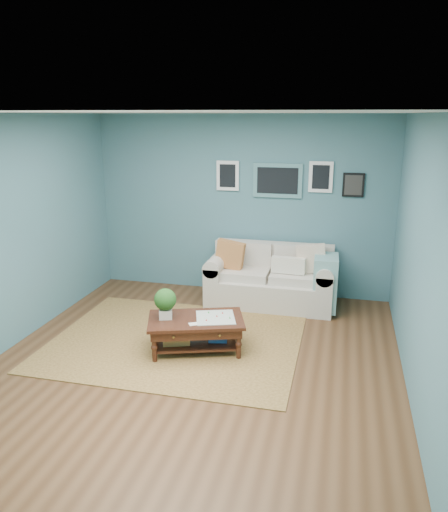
% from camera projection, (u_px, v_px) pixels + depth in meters
% --- Properties ---
extents(room_shell, '(5.00, 5.02, 2.70)m').
position_uv_depth(room_shell, '(196.00, 244.00, 5.26)').
color(room_shell, brown).
rests_on(room_shell, ground).
extents(area_rug, '(2.98, 2.39, 0.01)m').
position_uv_depth(area_rug, '(176.00, 341.00, 6.11)').
color(area_rug, brown).
rests_on(area_rug, ground).
extents(loveseat, '(1.85, 0.84, 0.95)m').
position_uv_depth(loveseat, '(276.00, 279.00, 7.23)').
color(loveseat, beige).
rests_on(loveseat, ground).
extents(coffee_table, '(1.24, 0.95, 0.76)m').
position_uv_depth(coffee_table, '(191.00, 324.00, 5.78)').
color(coffee_table, black).
rests_on(coffee_table, ground).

